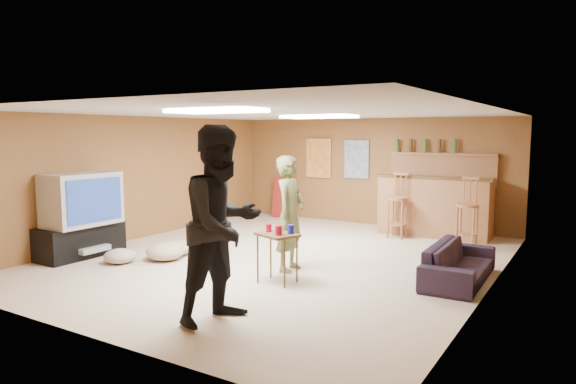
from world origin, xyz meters
The scene contains 32 objects.
ground centered at (0.00, 0.00, 0.00)m, with size 7.00×7.00×0.00m, color #BFA992.
ceiling centered at (0.00, 0.00, 2.20)m, with size 6.00×7.00×0.02m, color silver.
wall_back centered at (0.00, 3.50, 1.10)m, with size 6.00×0.02×2.20m, color brown.
wall_front centered at (0.00, -3.50, 1.10)m, with size 6.00×0.02×2.20m, color brown.
wall_left centered at (-3.00, 0.00, 1.10)m, with size 0.02×7.00×2.20m, color brown.
wall_right centered at (3.00, 0.00, 1.10)m, with size 0.02×7.00×2.20m, color brown.
tv_stand centered at (-2.72, -1.50, 0.25)m, with size 0.55×1.30×0.50m, color black.
dvd_box centered at (-2.50, -1.50, 0.15)m, with size 0.35×0.50×0.08m, color #B2B2B7.
tv_body centered at (-2.65, -1.50, 0.90)m, with size 0.60×1.10×0.80m, color #B2B2B7.
tv_screen centered at (-2.34, -1.50, 0.90)m, with size 0.02×0.95×0.65m, color navy.
bar_counter centered at (1.50, 2.95, 0.55)m, with size 2.00×0.60×1.10m, color brown.
bar_lip centered at (1.50, 2.70, 1.10)m, with size 2.10×0.12×0.05m, color #412B14.
bar_shelf centered at (1.50, 3.40, 1.50)m, with size 2.00×0.18×0.05m, color brown.
bar_backing centered at (1.50, 3.42, 1.20)m, with size 2.00×0.14×0.60m, color brown.
poster_left centered at (-1.20, 3.46, 1.35)m, with size 0.60×0.03×0.85m, color #BF3F26.
poster_right centered at (-0.30, 3.46, 1.35)m, with size 0.55×0.03×0.80m, color #334C99.
folding_chair_stack centered at (-2.00, 3.30, 0.45)m, with size 0.50×0.14×0.90m, color maroon.
ceiling_panel_front centered at (0.00, -1.50, 2.17)m, with size 1.20×0.60×0.04m, color white.
ceiling_panel_back centered at (0.00, 1.20, 2.17)m, with size 1.20×0.60×0.04m, color white.
person_olive centered at (0.46, -0.50, 0.80)m, with size 0.58×0.38×1.59m, color #64683C.
person_black centered at (0.88, -2.50, 0.99)m, with size 0.96×0.75×1.98m, color black.
sofa centered at (2.60, 0.17, 0.24)m, with size 1.65×0.65×0.48m, color black.
tray_table centered at (0.64, -1.10, 0.32)m, with size 0.49×0.39×0.64m, color #412B14.
cup_red_near centered at (0.49, -1.07, 0.69)m, with size 0.07×0.07×0.10m, color #AA0B26.
cup_red_far centered at (0.71, -1.19, 0.70)m, with size 0.09×0.09×0.12m, color #AA0B26.
cup_blue centered at (0.79, -1.03, 0.70)m, with size 0.08×0.08×0.11m, color #161A99.
bar_stool_left centered at (0.97, 2.43, 0.58)m, with size 0.37×0.37×1.16m, color brown, non-canonical shape.
bar_stool_right centered at (2.26, 2.15, 0.61)m, with size 0.39×0.39×1.22m, color brown, non-canonical shape.
cushion_near_tv centered at (-1.44, -0.98, 0.13)m, with size 0.58×0.58×0.26m, color tan.
cushion_mid centered at (-1.51, -0.65, 0.11)m, with size 0.49×0.49×0.22m, color tan.
cushion_far centered at (-1.88, -1.47, 0.10)m, with size 0.47×0.47×0.21m, color tan.
bottle_row centered at (1.16, 3.38, 1.65)m, with size 1.20×0.08×0.26m, color #3F7233, non-canonical shape.
Camera 1 is at (4.07, -6.47, 1.90)m, focal length 32.00 mm.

